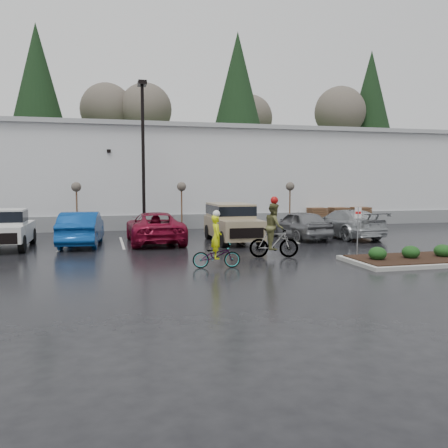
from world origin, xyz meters
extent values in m
plane|color=black|center=(0.00, 0.00, 0.00)|extent=(120.00, 120.00, 0.00)
cube|color=silver|center=(0.00, 22.00, 3.50)|extent=(60.00, 15.00, 7.00)
cube|color=slate|center=(0.00, 14.45, 0.50)|extent=(60.00, 0.12, 1.00)
cube|color=#999B9E|center=(0.00, 22.00, 7.05)|extent=(60.50, 15.50, 0.30)
cube|color=#29401A|center=(0.00, 45.00, 3.00)|extent=(80.00, 25.00, 6.00)
cylinder|color=black|center=(-4.00, 12.00, 4.50)|extent=(0.20, 0.20, 9.00)
cube|color=black|center=(-4.00, 12.00, 9.10)|extent=(0.50, 1.00, 0.25)
cylinder|color=#462D1C|center=(-8.00, 13.00, 1.40)|extent=(0.10, 0.10, 2.80)
sphere|color=#443E37|center=(-8.00, 13.00, 2.90)|extent=(0.60, 0.60, 0.60)
cylinder|color=#462D1C|center=(-1.50, 13.00, 1.40)|extent=(0.10, 0.10, 2.80)
sphere|color=#443E37|center=(-1.50, 13.00, 2.90)|extent=(0.60, 0.60, 0.60)
cylinder|color=#462D1C|center=(6.00, 13.00, 1.40)|extent=(0.10, 0.10, 2.80)
sphere|color=#443E37|center=(6.00, 13.00, 2.90)|extent=(0.60, 0.60, 0.60)
cube|color=#462D1C|center=(8.50, 14.00, 0.68)|extent=(1.20, 1.20, 1.35)
cube|color=#462D1C|center=(10.20, 14.00, 0.68)|extent=(1.20, 1.20, 1.35)
cube|color=#462D1C|center=(12.00, 14.00, 0.68)|extent=(1.20, 1.20, 1.35)
cube|color=gray|center=(7.00, -1.00, 0.07)|extent=(8.00, 3.00, 0.15)
cube|color=black|center=(7.00, -1.00, 0.17)|extent=(7.60, 2.60, 0.04)
ellipsoid|color=#143813|center=(4.00, -1.00, 0.41)|extent=(0.70, 0.70, 0.52)
ellipsoid|color=#143813|center=(5.50, -1.00, 0.41)|extent=(0.70, 0.70, 0.52)
ellipsoid|color=#143813|center=(7.00, -1.00, 0.41)|extent=(0.70, 0.70, 0.52)
cylinder|color=gray|center=(3.80, 0.20, 1.10)|extent=(0.05, 0.05, 2.20)
cube|color=white|center=(3.80, 0.20, 1.95)|extent=(0.30, 0.02, 0.45)
cube|color=red|center=(3.80, 0.19, 1.95)|extent=(0.26, 0.02, 0.10)
imported|color=navy|center=(-7.52, 7.58, 0.86)|extent=(2.22, 5.34, 1.72)
imported|color=maroon|center=(-3.82, 7.62, 0.82)|extent=(2.73, 5.89, 1.63)
imported|color=slate|center=(4.32, 7.40, 0.80)|extent=(2.39, 4.89, 1.61)
imported|color=#A7ACAF|center=(7.09, 7.26, 0.82)|extent=(2.78, 5.81, 1.63)
imported|color=#3F3F44|center=(-2.33, -0.24, 0.47)|extent=(1.86, 0.85, 0.94)
imported|color=#D3E40C|center=(-2.33, -0.24, 1.17)|extent=(0.47, 0.65, 1.64)
sphere|color=silver|center=(-2.33, -0.24, 2.04)|extent=(0.27, 0.27, 0.27)
imported|color=#3F3F44|center=(0.60, 1.50, 0.63)|extent=(2.09, 1.06, 1.26)
imported|color=brown|center=(0.60, 1.50, 1.34)|extent=(0.74, 1.06, 1.98)
sphere|color=#990C0C|center=(0.60, 1.50, 2.45)|extent=(0.33, 0.33, 0.33)
camera|label=1|loc=(-6.40, -17.37, 3.25)|focal=38.00mm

